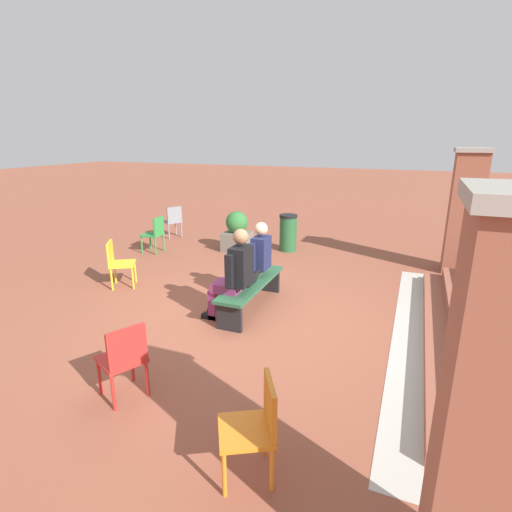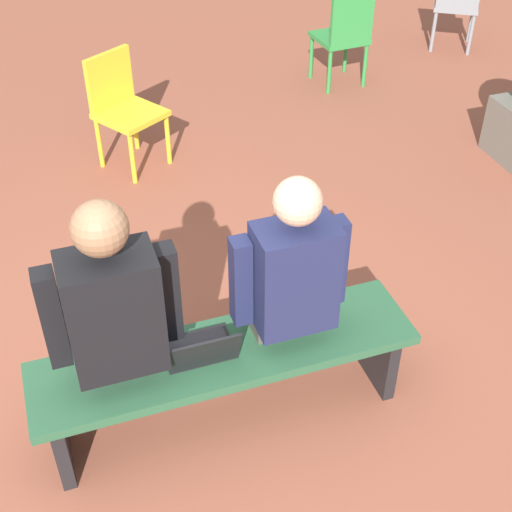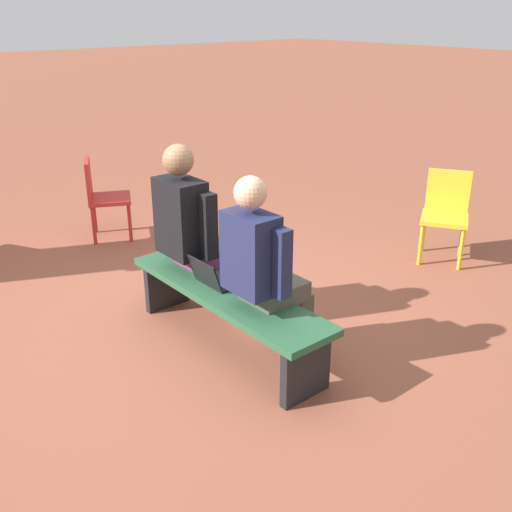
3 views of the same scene
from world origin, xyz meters
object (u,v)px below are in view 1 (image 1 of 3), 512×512
(person_adult, at_px, (234,273))
(laptop, at_px, (249,281))
(plastic_chair_foreground, at_px, (155,232))
(plastic_chair_mid_courtyard, at_px, (256,423))
(person_student, at_px, (255,260))
(litter_bin, at_px, (288,233))
(bench, at_px, (251,287))
(plastic_chair_near_bench_right, at_px, (118,261))
(plastic_chair_near_bench_left, at_px, (173,220))
(plastic_chair_far_left, at_px, (124,357))
(planter, at_px, (237,232))

(person_adult, height_order, laptop, person_adult)
(plastic_chair_foreground, relative_size, plastic_chair_mid_courtyard, 1.00)
(person_student, height_order, litter_bin, person_student)
(laptop, relative_size, plastic_chair_mid_courtyard, 0.38)
(bench, height_order, person_adult, person_adult)
(person_adult, xyz_separation_m, laptop, (-0.36, 0.08, -0.24))
(person_adult, bearing_deg, plastic_chair_near_bench_right, -100.96)
(plastic_chair_near_bench_right, xyz_separation_m, plastic_chair_mid_courtyard, (2.98, 3.85, 0.00))
(plastic_chair_foreground, xyz_separation_m, plastic_chair_near_bench_left, (-1.40, -0.42, 0.00))
(plastic_chair_near_bench_left, height_order, plastic_chair_mid_courtyard, same)
(plastic_chair_far_left, relative_size, litter_bin, 0.98)
(person_adult, height_order, litter_bin, person_adult)
(bench, relative_size, plastic_chair_mid_courtyard, 2.14)
(plastic_chair_foreground, relative_size, plastic_chair_near_bench_right, 1.00)
(laptop, bearing_deg, bench, -174.14)
(person_student, bearing_deg, plastic_chair_near_bench_left, -131.20)
(person_adult, distance_m, plastic_chair_far_left, 2.12)
(plastic_chair_near_bench_right, bearing_deg, bench, 89.66)
(planter, bearing_deg, person_student, 29.98)
(plastic_chair_near_bench_right, bearing_deg, plastic_chair_mid_courtyard, 52.31)
(plastic_chair_near_bench_right, distance_m, plastic_chair_near_bench_left, 3.67)
(plastic_chair_mid_courtyard, bearing_deg, litter_bin, -164.71)
(plastic_chair_near_bench_left, distance_m, plastic_chair_mid_courtyard, 8.17)
(planter, bearing_deg, plastic_chair_mid_courtyard, 25.77)
(plastic_chair_near_bench_right, relative_size, litter_bin, 0.98)
(plastic_chair_near_bench_left, xyz_separation_m, litter_bin, (0.09, 3.24, -0.05))
(bench, xyz_separation_m, litter_bin, (-3.42, -0.48, 0.08))
(plastic_chair_near_bench_right, xyz_separation_m, plastic_chair_near_bench_left, (-3.50, -1.13, 0.00))
(plastic_chair_near_bench_left, relative_size, litter_bin, 0.98)
(laptop, height_order, plastic_chair_near_bench_right, plastic_chair_near_bench_right)
(plastic_chair_near_bench_left, bearing_deg, plastic_chair_far_left, 29.16)
(plastic_chair_far_left, bearing_deg, plastic_chair_near_bench_left, -150.84)
(person_adult, xyz_separation_m, plastic_chair_mid_courtyard, (2.49, 1.33, -0.26))
(plastic_chair_far_left, xyz_separation_m, litter_bin, (-5.98, -0.15, -0.05))
(bench, bearing_deg, laptop, 5.86)
(laptop, height_order, litter_bin, litter_bin)
(plastic_chair_near_bench_right, bearing_deg, laptop, 87.08)
(plastic_chair_near_bench_left, bearing_deg, plastic_chair_mid_courtyard, 37.58)
(plastic_chair_near_bench_right, xyz_separation_m, litter_bin, (-3.41, 2.11, -0.05))
(plastic_chair_mid_courtyard, bearing_deg, person_adult, -151.80)
(person_student, xyz_separation_m, laptop, (0.43, 0.08, -0.21))
(plastic_chair_mid_courtyard, bearing_deg, plastic_chair_far_left, -104.19)
(plastic_chair_foreground, height_order, litter_bin, litter_bin)
(plastic_chair_foreground, relative_size, litter_bin, 0.98)
(person_student, xyz_separation_m, plastic_chair_mid_courtyard, (3.28, 1.33, -0.23))
(plastic_chair_far_left, height_order, plastic_chair_mid_courtyard, same)
(person_adult, height_order, planter, person_adult)
(plastic_chair_far_left, distance_m, planter, 5.68)
(plastic_chair_foreground, xyz_separation_m, plastic_chair_mid_courtyard, (5.08, 4.56, 0.00))
(plastic_chair_mid_courtyard, height_order, planter, planter)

